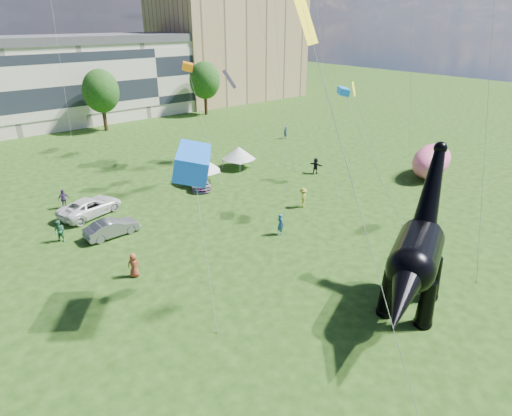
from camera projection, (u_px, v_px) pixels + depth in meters
ground at (355, 341)px, 22.56m from camera, size 220.00×220.00×0.00m
apartment_block at (228, 42)px, 87.00m from camera, size 28.00×18.00×22.00m
tree_mid_right at (100, 88)px, 61.82m from camera, size 5.20×5.20×9.44m
tree_far_right at (205, 77)px, 72.33m from camera, size 5.20×5.20×9.44m
dinosaur_sculpture at (415, 258)px, 23.50m from camera, size 11.09×5.96×9.31m
car_grey at (112, 228)px, 33.17m from camera, size 4.20×1.55×1.37m
car_white at (90, 207)px, 36.67m from camera, size 5.98×3.98×1.53m
car_dark at (199, 180)px, 42.88m from camera, size 3.65×4.98×1.34m
gazebo_near at (200, 163)px, 43.58m from camera, size 4.76×4.76×2.85m
gazebo_far at (239, 153)px, 47.81m from camera, size 4.12×4.12×2.46m
inflatable_pink at (432, 161)px, 45.22m from camera, size 7.47×4.83×3.45m
visitors at (188, 230)px, 32.33m from camera, size 56.94×42.82×1.88m
kites at (324, 4)px, 30.00m from camera, size 53.74×50.68×28.62m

